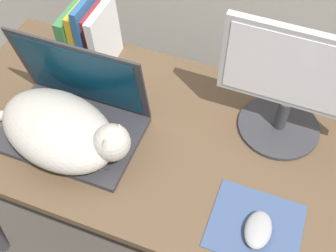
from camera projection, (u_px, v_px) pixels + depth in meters
name	position (u px, v px, depth m)	size (l,w,h in m)	color
desk	(149.00, 147.00, 1.31)	(1.24, 0.66, 0.73)	brown
laptop	(74.00, 116.00, 1.21)	(0.40, 0.27, 0.28)	#2D2D33
cat	(62.00, 130.00, 1.15)	(0.49, 0.31, 0.16)	#B2ADA3
external_monitor	(292.00, 86.00, 1.11)	(0.40, 0.24, 0.36)	#333338
mousepad	(255.00, 226.00, 1.06)	(0.23, 0.20, 0.00)	#384C75
computer_mouse	(258.00, 230.00, 1.04)	(0.07, 0.10, 0.03)	#99999E
book_row	(89.00, 35.00, 1.36)	(0.15, 0.17, 0.23)	#387A42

